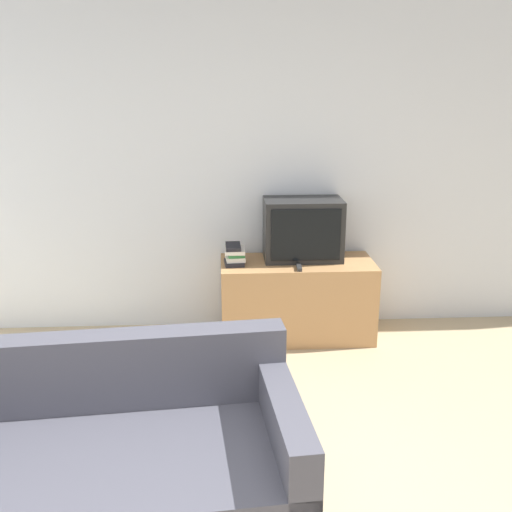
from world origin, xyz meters
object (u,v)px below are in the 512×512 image
Objects in this scene: couch at (90,475)px; book_stack at (235,254)px; tv_stand at (297,299)px; television at (303,229)px; remote_on_stand at (299,267)px.

book_stack is at bearing 65.61° from couch.
television is at bearing 60.72° from tv_stand.
remote_on_stand is (-0.06, -0.26, -0.23)m from television.
television reaches higher than remote_on_stand.
couch reaches higher than tv_stand.
tv_stand is 0.37m from remote_on_stand.
book_stack is at bearing -168.18° from television.
tv_stand is at bearing -119.28° from television.
remote_on_stand is at bearing 52.62° from couch.
television is 4.29× the size of remote_on_stand.
television is 2.58m from couch.
book_stack is (-0.49, -0.03, 0.39)m from tv_stand.
book_stack is at bearing -176.73° from tv_stand.
couch reaches higher than remote_on_stand.
book_stack is 1.51× the size of remote_on_stand.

